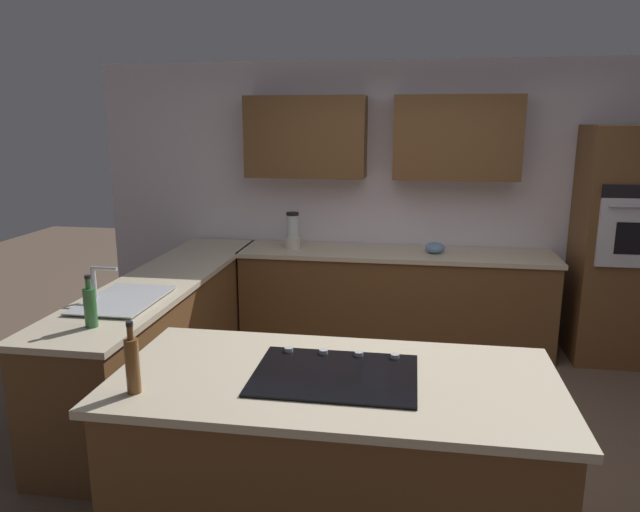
{
  "coord_description": "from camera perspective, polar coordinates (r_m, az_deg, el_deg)",
  "views": [
    {
      "loc": [
        -0.04,
        3.54,
        2.07
      ],
      "look_at": [
        0.65,
        -0.81,
        1.05
      ],
      "focal_mm": 33.08,
      "sensor_mm": 36.0,
      "label": 1
    }
  ],
  "objects": [
    {
      "name": "wall_back",
      "position": [
        5.62,
        7.88,
        6.71
      ],
      "size": [
        6.0,
        0.44,
        2.6
      ],
      "color": "silver",
      "rests_on": "ground"
    },
    {
      "name": "dish_soap_bottle",
      "position": [
        3.64,
        -21.34,
        -4.53
      ],
      "size": [
        0.07,
        0.07,
        0.31
      ],
      "color": "#336B38",
      "rests_on": "countertop_side"
    },
    {
      "name": "lower_cabinets_back",
      "position": [
        5.52,
        7.17,
        -4.33
      ],
      "size": [
        2.8,
        0.6,
        0.86
      ],
      "primitive_type": "cube",
      "color": "brown",
      "rests_on": "ground"
    },
    {
      "name": "oil_bottle",
      "position": [
        2.73,
        -17.69,
        -9.9
      ],
      "size": [
        0.06,
        0.06,
        0.33
      ],
      "color": "brown",
      "rests_on": "island_top"
    },
    {
      "name": "island_base",
      "position": [
        3.04,
        1.41,
        -19.63
      ],
      "size": [
        2.0,
        0.94,
        0.86
      ],
      "primitive_type": "cube",
      "color": "brown",
      "rests_on": "ground"
    },
    {
      "name": "countertop_back",
      "position": [
        5.4,
        7.3,
        0.23
      ],
      "size": [
        2.84,
        0.64,
        0.04
      ],
      "primitive_type": "cube",
      "color": "beige",
      "rests_on": "lower_cabinets_back"
    },
    {
      "name": "lower_cabinets_side",
      "position": [
        4.79,
        -14.59,
        -7.4
      ],
      "size": [
        0.6,
        2.9,
        0.86
      ],
      "primitive_type": "cube",
      "color": "brown",
      "rests_on": "ground"
    },
    {
      "name": "blender",
      "position": [
        5.46,
        -2.66,
        2.24
      ],
      "size": [
        0.15,
        0.15,
        0.34
      ],
      "color": "beige",
      "rests_on": "countertop_back"
    },
    {
      "name": "mixing_bowl",
      "position": [
        5.38,
        11.05,
        0.79
      ],
      "size": [
        0.18,
        0.18,
        0.1
      ],
      "primitive_type": "ellipsoid",
      "color": "#668CB2",
      "rests_on": "countertop_back"
    },
    {
      "name": "cooktop",
      "position": [
        2.81,
        1.48,
        -11.35
      ],
      "size": [
        0.76,
        0.56,
        0.03
      ],
      "color": "black",
      "rests_on": "island_top"
    },
    {
      "name": "island_top",
      "position": [
        2.82,
        1.46,
        -11.91
      ],
      "size": [
        2.08,
        1.02,
        0.04
      ],
      "primitive_type": "cube",
      "color": "beige",
      "rests_on": "island_base"
    },
    {
      "name": "sink_unit",
      "position": [
        4.1,
        -18.58,
        -3.95
      ],
      "size": [
        0.46,
        0.7,
        0.23
      ],
      "color": "#515456",
      "rests_on": "countertop_side"
    },
    {
      "name": "countertop_side",
      "position": [
        4.65,
        -14.9,
        -2.2
      ],
      "size": [
        0.64,
        2.94,
        0.04
      ],
      "primitive_type": "cube",
      "color": "beige",
      "rests_on": "lower_cabinets_side"
    },
    {
      "name": "ground_plane",
      "position": [
        4.11,
        7.55,
        -17.34
      ],
      "size": [
        14.0,
        14.0,
        0.0
      ],
      "primitive_type": "plane",
      "color": "brown"
    },
    {
      "name": "wall_oven",
      "position": [
        5.66,
        27.48,
        0.85
      ],
      "size": [
        0.8,
        0.66,
        2.03
      ],
      "color": "brown",
      "rests_on": "ground"
    }
  ]
}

